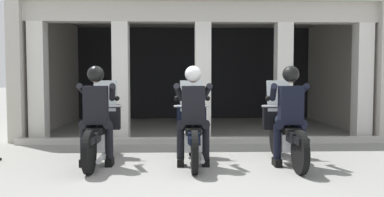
% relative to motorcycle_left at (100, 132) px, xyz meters
% --- Properties ---
extents(ground_plane, '(80.00, 80.00, 0.00)m').
position_rel_motorcycle_left_xyz_m(ground_plane, '(1.53, 2.83, -0.50)').
color(ground_plane, gray).
extents(station_building, '(8.35, 5.12, 3.20)m').
position_rel_motorcycle_left_xyz_m(station_building, '(1.84, 4.76, 1.51)').
color(station_building, black).
rests_on(station_building, ground).
extents(kerb_strip, '(7.85, 0.24, 0.12)m').
position_rel_motorcycle_left_xyz_m(kerb_strip, '(1.84, 1.74, -0.44)').
color(kerb_strip, '#B7B5AD').
rests_on(kerb_strip, ground).
extents(motorcycle_left, '(0.62, 2.04, 1.35)m').
position_rel_motorcycle_left_xyz_m(motorcycle_left, '(0.00, 0.00, 0.00)').
color(motorcycle_left, black).
rests_on(motorcycle_left, ground).
extents(police_officer_left, '(0.63, 0.61, 1.58)m').
position_rel_motorcycle_left_xyz_m(police_officer_left, '(-0.00, -0.28, 0.44)').
color(police_officer_left, black).
rests_on(police_officer_left, ground).
extents(motorcycle_center, '(0.62, 2.04, 1.35)m').
position_rel_motorcycle_left_xyz_m(motorcycle_center, '(1.53, -0.05, 0.00)').
color(motorcycle_center, black).
rests_on(motorcycle_center, ground).
extents(police_officer_center, '(0.63, 0.61, 1.58)m').
position_rel_motorcycle_left_xyz_m(police_officer_center, '(1.53, -0.33, 0.44)').
color(police_officer_center, black).
rests_on(police_officer_center, ground).
extents(motorcycle_right, '(0.62, 2.04, 1.35)m').
position_rel_motorcycle_left_xyz_m(motorcycle_right, '(3.05, -0.12, 0.00)').
color(motorcycle_right, black).
rests_on(motorcycle_right, ground).
extents(police_officer_right, '(0.63, 0.61, 1.58)m').
position_rel_motorcycle_left_xyz_m(police_officer_right, '(3.05, -0.40, 0.44)').
color(police_officer_right, black).
rests_on(police_officer_right, ground).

